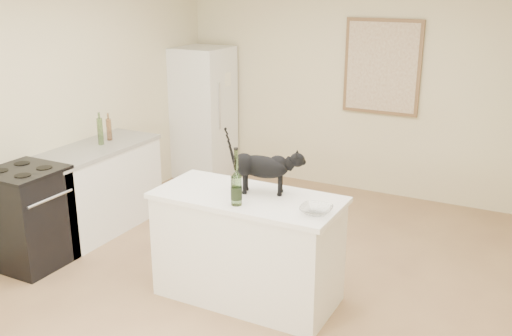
{
  "coord_description": "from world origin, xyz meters",
  "views": [
    {
      "loc": [
        2.15,
        -3.97,
        2.52
      ],
      "look_at": [
        0.15,
        -0.15,
        1.12
      ],
      "focal_mm": 40.88,
      "sensor_mm": 36.0,
      "label": 1
    }
  ],
  "objects_px": {
    "stove": "(29,218)",
    "black_cat": "(262,170)",
    "fridge": "(203,113)",
    "wine_bottle": "(236,180)",
    "glass_bowl": "(316,210)"
  },
  "relations": [
    {
      "from": "black_cat",
      "to": "glass_bowl",
      "type": "relative_size",
      "value": 2.37
    },
    {
      "from": "black_cat",
      "to": "glass_bowl",
      "type": "distance_m",
      "value": 0.61
    },
    {
      "from": "fridge",
      "to": "wine_bottle",
      "type": "height_order",
      "value": "fridge"
    },
    {
      "from": "stove",
      "to": "black_cat",
      "type": "relative_size",
      "value": 1.61
    },
    {
      "from": "fridge",
      "to": "wine_bottle",
      "type": "relative_size",
      "value": 4.33
    },
    {
      "from": "wine_bottle",
      "to": "black_cat",
      "type": "bearing_deg",
      "value": 80.77
    },
    {
      "from": "stove",
      "to": "black_cat",
      "type": "height_order",
      "value": "black_cat"
    },
    {
      "from": "stove",
      "to": "wine_bottle",
      "type": "height_order",
      "value": "wine_bottle"
    },
    {
      "from": "fridge",
      "to": "black_cat",
      "type": "height_order",
      "value": "fridge"
    },
    {
      "from": "black_cat",
      "to": "wine_bottle",
      "type": "distance_m",
      "value": 0.32
    },
    {
      "from": "wine_bottle",
      "to": "glass_bowl",
      "type": "xyz_separation_m",
      "value": [
        0.6,
        0.11,
        -0.17
      ]
    },
    {
      "from": "black_cat",
      "to": "glass_bowl",
      "type": "height_order",
      "value": "black_cat"
    },
    {
      "from": "stove",
      "to": "wine_bottle",
      "type": "bearing_deg",
      "value": 5.17
    },
    {
      "from": "stove",
      "to": "black_cat",
      "type": "distance_m",
      "value": 2.27
    },
    {
      "from": "stove",
      "to": "fridge",
      "type": "bearing_deg",
      "value": 90.0
    }
  ]
}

